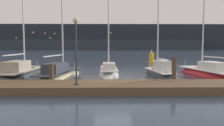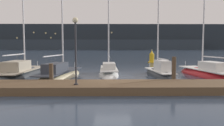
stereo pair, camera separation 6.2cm
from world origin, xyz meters
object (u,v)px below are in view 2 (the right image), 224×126
object	(u,v)px
sailboat_berth_3	(60,76)
dock_lamppost	(76,40)
sailboat_berth_5	(159,74)
sailboat_berth_6	(207,75)
sailboat_berth_4	(109,74)
channel_buoy	(152,58)
sailboat_berth_2	(22,74)

from	to	relation	value
sailboat_berth_3	dock_lamppost	world-z (taller)	sailboat_berth_3
sailboat_berth_5	sailboat_berth_6	distance (m)	4.14
sailboat_berth_5	sailboat_berth_4	bearing A→B (deg)	168.54
sailboat_berth_3	channel_buoy	world-z (taller)	sailboat_berth_3
sailboat_berth_6	sailboat_berth_3	bearing A→B (deg)	-175.73
sailboat_berth_3	sailboat_berth_6	size ratio (longest dim) A/B	1.03
channel_buoy	dock_lamppost	size ratio (longest dim) A/B	0.53
sailboat_berth_2	channel_buoy	distance (m)	20.38
sailboat_berth_2	sailboat_berth_4	world-z (taller)	sailboat_berth_2
sailboat_berth_4	dock_lamppost	xyz separation A→B (m)	(-1.83, -7.32, 2.87)
channel_buoy	sailboat_berth_6	bearing A→B (deg)	-82.74
sailboat_berth_2	channel_buoy	size ratio (longest dim) A/B	6.17
sailboat_berth_2	sailboat_berth_5	bearing A→B (deg)	-1.74
sailboat_berth_3	channel_buoy	xyz separation A→B (m)	(10.64, 15.78, 0.60)
sailboat_berth_3	dock_lamppost	size ratio (longest dim) A/B	3.05
sailboat_berth_6	channel_buoy	size ratio (longest dim) A/B	5.56
sailboat_berth_5	dock_lamppost	xyz separation A→B (m)	(-6.22, -6.43, 2.84)
sailboat_berth_3	sailboat_berth_4	bearing A→B (deg)	23.77
sailboat_berth_2	channel_buoy	bearing A→B (deg)	45.54
channel_buoy	sailboat_berth_2	bearing A→B (deg)	-134.46
sailboat_berth_6	sailboat_berth_4	bearing A→B (deg)	174.44
sailboat_berth_2	sailboat_berth_6	bearing A→B (deg)	-1.08
sailboat_berth_3	sailboat_berth_4	size ratio (longest dim) A/B	1.35
sailboat_berth_6	channel_buoy	world-z (taller)	sailboat_berth_6
sailboat_berth_4	sailboat_berth_5	xyz separation A→B (m)	(4.39, -0.89, 0.03)
sailboat_berth_6	sailboat_berth_5	bearing A→B (deg)	-179.16
sailboat_berth_4	sailboat_berth_5	world-z (taller)	sailboat_berth_4
sailboat_berth_5	dock_lamppost	distance (m)	9.39
sailboat_berth_3	channel_buoy	distance (m)	19.04
sailboat_berth_4	sailboat_berth_5	size ratio (longest dim) A/B	1.12
sailboat_berth_5	channel_buoy	xyz separation A→B (m)	(2.25, 14.91, 0.60)
sailboat_berth_4	channel_buoy	bearing A→B (deg)	64.67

